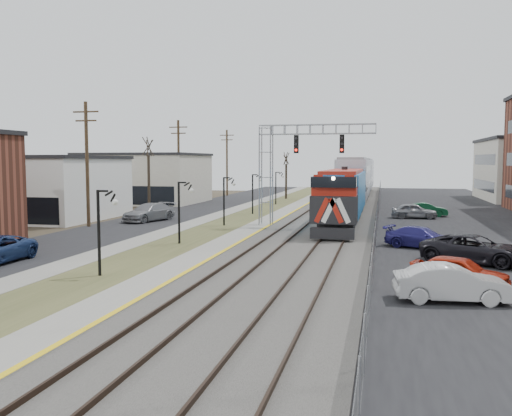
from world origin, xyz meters
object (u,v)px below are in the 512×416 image
(train, at_px, (357,181))
(car_lot_a, at_px, (459,273))
(signal_gantry, at_px, (287,157))
(car_lot_b, at_px, (452,284))

(train, distance_m, car_lot_a, 44.35)
(train, relative_size, car_lot_a, 15.91)
(train, xyz_separation_m, signal_gantry, (-4.28, -25.11, 2.70))
(train, bearing_deg, car_lot_b, -83.02)
(car_lot_a, height_order, car_lot_b, car_lot_b)
(train, bearing_deg, car_lot_a, -81.92)
(train, height_order, car_lot_b, train)
(train, distance_m, signal_gantry, 25.62)
(signal_gantry, relative_size, car_lot_b, 2.13)
(car_lot_a, bearing_deg, signal_gantry, 50.81)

